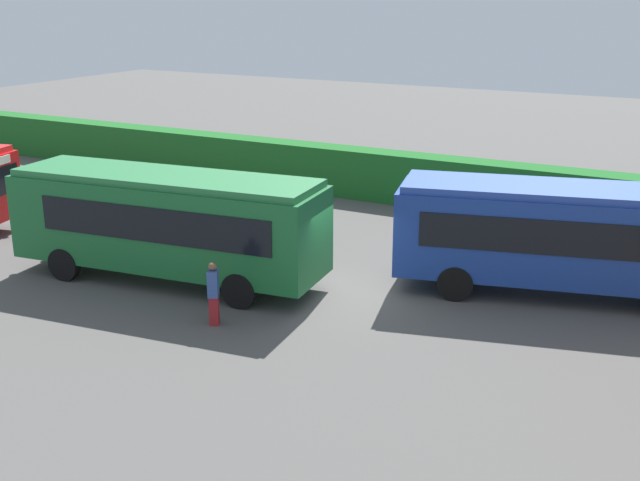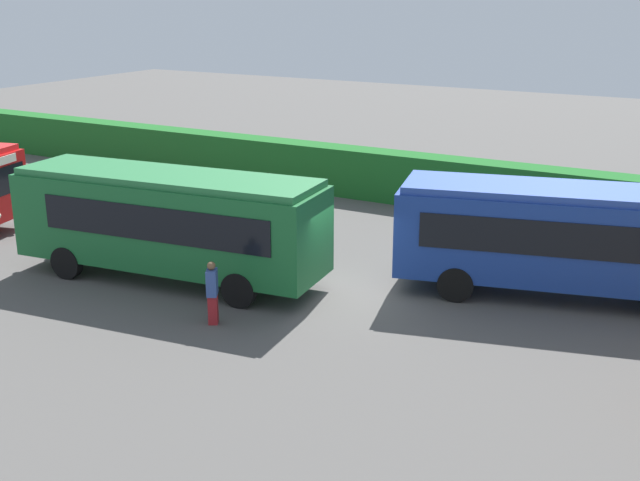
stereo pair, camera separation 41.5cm
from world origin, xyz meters
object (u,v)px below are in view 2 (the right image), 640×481
object	(u,v)px
person_center	(212,291)
person_right	(505,239)
bus_blue	(568,235)
bus_green	(169,219)

from	to	relation	value
person_center	person_right	world-z (taller)	person_right
person_center	person_right	bearing A→B (deg)	-152.54
person_right	bus_blue	bearing A→B (deg)	148.96
bus_green	person_center	distance (m)	3.86
bus_green	person_center	size ratio (longest dim) A/B	5.72
bus_green	person_right	world-z (taller)	bus_green
bus_green	bus_blue	world-z (taller)	bus_green
person_center	bus_green	bearing A→B (deg)	-62.94
bus_green	bus_blue	bearing A→B (deg)	-164.20
person_center	person_right	size ratio (longest dim) A/B	0.95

